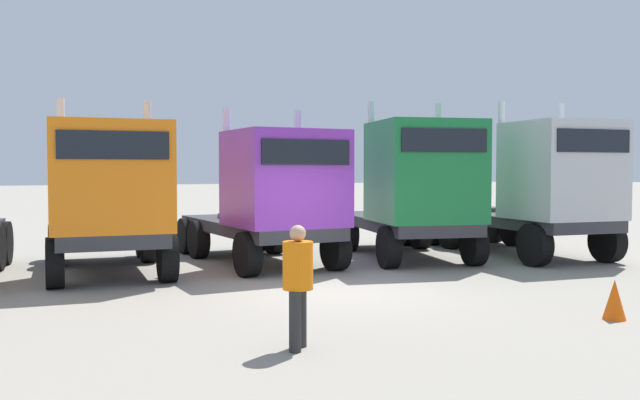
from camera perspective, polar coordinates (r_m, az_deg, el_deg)
ground at (r=13.51m, az=1.52°, el=-7.53°), size 200.00×200.00×0.00m
semi_truck_orange at (r=15.75m, az=-17.05°, el=0.33°), size 2.71×5.75×3.96m
semi_truck_purple at (r=16.66m, az=-3.88°, el=0.25°), size 3.01×6.14×3.86m
semi_truck_green at (r=17.94m, az=7.91°, el=0.94°), size 3.47×6.29×4.16m
semi_truck_silver at (r=19.16m, az=17.87°, el=0.84°), size 2.85×6.48×4.17m
visitor_in_hivis at (r=9.08m, az=-1.84°, el=-6.44°), size 0.56×0.56×1.64m
traffic_cone_mid at (r=11.89m, az=23.11°, el=-7.56°), size 0.36×0.36×0.64m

